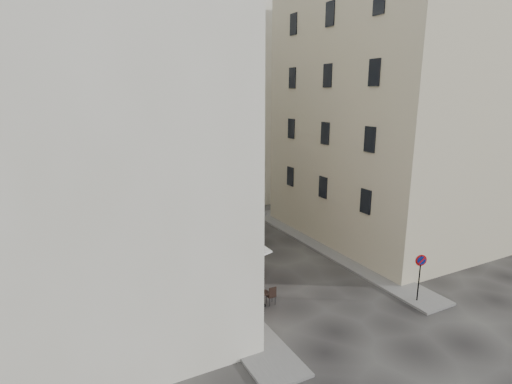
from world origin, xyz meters
TOP-DOWN VIEW (x-y plane):
  - ground at (0.00, 0.00)m, footprint 90.00×90.00m
  - sidewalk_left at (-4.50, 4.00)m, footprint 2.00×22.00m
  - sidewalk_right at (4.50, 3.00)m, footprint 2.00×18.00m
  - building_left at (-10.50, 3.00)m, footprint 12.20×16.20m
  - building_right at (10.50, 3.50)m, footprint 12.20×14.20m
  - building_back at (-1.00, 19.00)m, footprint 18.20×10.20m
  - cafe_storefront at (-4.32, 1.00)m, footprint 1.74×7.30m
  - stone_steps at (0.00, 12.57)m, footprint 9.00×3.15m
  - bollard_near at (-3.25, -1.00)m, footprint 0.12×0.12m
  - bollard_mid at (-3.25, 2.50)m, footprint 0.12×0.12m
  - bollard_far at (-3.25, 6.00)m, footprint 0.12×0.12m
  - no_parking_sign at (4.04, -4.93)m, footprint 0.54×0.22m
  - bistro_table_a at (-2.86, -1.77)m, footprint 1.31×0.62m
  - bistro_table_b at (-3.14, -0.38)m, footprint 1.40×0.66m
  - bistro_table_c at (-2.78, 1.94)m, footprint 1.26×0.59m
  - bistro_table_d at (-3.16, 3.83)m, footprint 1.36×0.64m
  - bistro_table_e at (-3.57, 3.84)m, footprint 1.32×0.62m
  - pedestrian at (-3.20, 3.38)m, footprint 0.74×0.67m

SIDE VIEW (x-z plane):
  - ground at x=0.00m, z-range 0.00..0.00m
  - sidewalk_left at x=-4.50m, z-range 0.00..0.12m
  - sidewalk_right at x=4.50m, z-range 0.00..0.12m
  - stone_steps at x=0.00m, z-range 0.00..0.80m
  - bistro_table_c at x=-2.78m, z-range 0.01..0.90m
  - bistro_table_a at x=-2.86m, z-range 0.01..0.93m
  - bistro_table_e at x=-3.57m, z-range 0.01..0.94m
  - bistro_table_d at x=-3.16m, z-range 0.01..0.97m
  - bistro_table_b at x=-3.14m, z-range 0.01..0.99m
  - bollard_near at x=-3.25m, z-range 0.04..1.02m
  - bollard_mid at x=-3.25m, z-range 0.04..1.02m
  - bollard_far at x=-3.25m, z-range 0.04..1.02m
  - pedestrian at x=-3.20m, z-range 0.00..1.69m
  - no_parking_sign at x=4.04m, z-range 0.52..3.01m
  - cafe_storefront at x=-4.32m, z-range 0.13..3.63m
  - building_right at x=10.50m, z-range 0.01..18.61m
  - building_back at x=-1.00m, z-range 0.01..18.61m
  - building_left at x=-10.50m, z-range 0.01..20.61m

